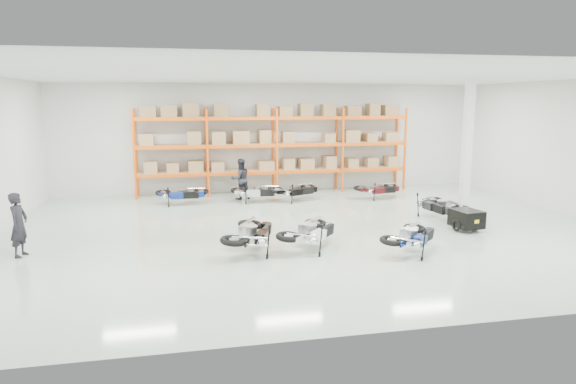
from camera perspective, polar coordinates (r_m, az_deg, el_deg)
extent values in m
plane|color=#A4B7A9|center=(15.45, 2.94, -4.14)|extent=(18.00, 18.00, 0.00)
plane|color=white|center=(15.00, 3.10, 12.78)|extent=(18.00, 18.00, 0.00)
plane|color=silver|center=(21.87, -1.73, 6.03)|extent=(18.00, 0.00, 18.00)
plane|color=silver|center=(8.55, 15.16, -0.64)|extent=(18.00, 0.00, 18.00)
cube|color=#FC5A0D|center=(20.65, -16.73, 3.98)|extent=(0.08, 0.08, 3.50)
cube|color=#FC5A0D|center=(21.54, -16.54, 4.22)|extent=(0.08, 0.08, 3.50)
cube|color=#FC5A0D|center=(20.60, -8.93, 4.27)|extent=(0.08, 0.08, 3.50)
cube|color=#FC5A0D|center=(21.50, -9.06, 4.50)|extent=(0.08, 0.08, 3.50)
cube|color=#FC5A0D|center=(20.93, -1.23, 4.47)|extent=(0.08, 0.08, 3.50)
cube|color=#FC5A0D|center=(21.81, -1.67, 4.70)|extent=(0.08, 0.08, 3.50)
cube|color=#FC5A0D|center=(21.63, 6.10, 4.60)|extent=(0.08, 0.08, 3.50)
cube|color=#FC5A0D|center=(22.48, 5.39, 4.82)|extent=(0.08, 0.08, 3.50)
cube|color=#FC5A0D|center=(22.65, 12.88, 4.65)|extent=(0.08, 0.08, 3.50)
cube|color=#FC5A0D|center=(23.46, 11.96, 4.86)|extent=(0.08, 0.08, 3.50)
cube|color=#FC5A0D|center=(20.68, -12.74, 1.79)|extent=(2.70, 0.08, 0.12)
cube|color=#FC5A0D|center=(21.57, -12.71, 2.12)|extent=(2.70, 0.08, 0.12)
cube|color=tan|center=(21.11, -12.73, 2.15)|extent=(2.68, 0.88, 0.02)
cube|color=tan|center=(21.08, -12.76, 2.76)|extent=(2.40, 0.70, 0.44)
cube|color=#FC5A0D|center=(20.82, -5.01, 2.05)|extent=(2.70, 0.08, 0.12)
cube|color=#FC5A0D|center=(21.71, -5.30, 2.37)|extent=(2.70, 0.08, 0.12)
cube|color=tan|center=(21.25, -5.16, 2.40)|extent=(2.68, 0.88, 0.02)
cube|color=tan|center=(21.23, -5.17, 3.02)|extent=(2.40, 0.70, 0.44)
cube|color=#FC5A0D|center=(21.33, 2.48, 2.27)|extent=(2.70, 0.08, 0.12)
cube|color=#FC5A0D|center=(22.20, 1.90, 2.58)|extent=(2.70, 0.08, 0.12)
cube|color=tan|center=(21.76, 2.18, 2.61)|extent=(2.68, 0.88, 0.02)
cube|color=tan|center=(21.73, 2.19, 3.22)|extent=(2.40, 0.70, 0.44)
cube|color=#FC5A0D|center=(22.19, 9.50, 2.45)|extent=(2.70, 0.08, 0.12)
cube|color=#FC5A0D|center=(23.02, 8.69, 2.74)|extent=(2.70, 0.08, 0.12)
cube|color=tan|center=(22.60, 9.09, 2.77)|extent=(2.68, 0.88, 0.02)
cube|color=tan|center=(22.57, 9.11, 3.35)|extent=(2.40, 0.70, 0.44)
cube|color=#FC5A0D|center=(20.55, -12.86, 4.82)|extent=(2.70, 0.08, 0.12)
cube|color=#FC5A0D|center=(21.45, -12.83, 5.03)|extent=(2.70, 0.08, 0.12)
cube|color=tan|center=(21.00, -12.85, 5.12)|extent=(2.68, 0.88, 0.02)
cube|color=tan|center=(20.98, -12.88, 5.75)|extent=(2.40, 0.70, 0.44)
cube|color=#FC5A0D|center=(20.70, -5.06, 5.07)|extent=(2.70, 0.08, 0.12)
cube|color=#FC5A0D|center=(21.59, -5.35, 5.27)|extent=(2.70, 0.08, 0.12)
cube|color=tan|center=(21.14, -5.21, 5.36)|extent=(2.68, 0.88, 0.02)
cube|color=tan|center=(21.12, -5.22, 5.98)|extent=(2.40, 0.70, 0.44)
cube|color=#FC5A0D|center=(21.21, 2.50, 5.22)|extent=(2.70, 0.08, 0.12)
cube|color=#FC5A0D|center=(22.08, 1.92, 5.41)|extent=(2.70, 0.08, 0.12)
cube|color=tan|center=(21.64, 2.20, 5.50)|extent=(2.68, 0.88, 0.02)
cube|color=tan|center=(21.63, 2.21, 6.11)|extent=(2.40, 0.70, 0.44)
cube|color=#FC5A0D|center=(22.08, 9.59, 5.28)|extent=(2.70, 0.08, 0.12)
cube|color=#FC5A0D|center=(22.91, 8.76, 5.47)|extent=(2.70, 0.08, 0.12)
cube|color=tan|center=(22.49, 9.17, 5.55)|extent=(2.68, 0.88, 0.02)
cube|color=tan|center=(22.47, 9.19, 6.14)|extent=(2.40, 0.70, 0.44)
cube|color=#FC5A0D|center=(20.49, -12.98, 7.89)|extent=(2.70, 0.08, 0.12)
cube|color=#FC5A0D|center=(21.39, -12.94, 7.97)|extent=(2.70, 0.08, 0.12)
cube|color=tan|center=(20.93, -12.97, 8.12)|extent=(2.68, 0.88, 0.02)
cube|color=tan|center=(20.93, -12.99, 8.75)|extent=(2.40, 0.70, 0.44)
cube|color=#FC5A0D|center=(20.63, -5.11, 8.11)|extent=(2.70, 0.08, 0.12)
cube|color=#FC5A0D|center=(21.53, -5.40, 8.19)|extent=(2.70, 0.08, 0.12)
cube|color=tan|center=(21.08, -5.26, 8.34)|extent=(2.68, 0.88, 0.02)
cube|color=tan|center=(21.07, -5.27, 8.97)|extent=(2.40, 0.70, 0.44)
cube|color=#FC5A0D|center=(21.15, 2.52, 8.19)|extent=(2.70, 0.08, 0.12)
cube|color=#FC5A0D|center=(22.02, 1.93, 8.27)|extent=(2.70, 0.08, 0.12)
cube|color=tan|center=(21.58, 2.22, 8.42)|extent=(2.68, 0.88, 0.02)
cube|color=tan|center=(21.58, 2.23, 9.03)|extent=(2.40, 0.70, 0.44)
cube|color=#FC5A0D|center=(22.01, 9.67, 8.13)|extent=(2.70, 0.08, 0.12)
cube|color=#FC5A0D|center=(22.85, 8.84, 8.22)|extent=(2.70, 0.08, 0.12)
cube|color=tan|center=(22.43, 9.25, 8.36)|extent=(2.68, 0.88, 0.02)
cube|color=tan|center=(22.43, 9.27, 8.94)|extent=(2.40, 0.70, 0.44)
cube|color=white|center=(17.57, 19.25, 4.48)|extent=(0.25, 0.25, 4.50)
cube|color=black|center=(16.06, 19.21, -2.79)|extent=(0.82, 0.97, 0.51)
cube|color=yellow|center=(15.69, 20.04, -3.13)|extent=(0.15, 0.04, 0.10)
torus|color=black|center=(15.92, 18.09, -3.52)|extent=(0.07, 0.35, 0.35)
torus|color=black|center=(16.28, 20.24, -3.35)|extent=(0.07, 0.35, 0.35)
cylinder|color=black|center=(16.55, 18.15, -2.19)|extent=(0.16, 0.83, 0.04)
imported|color=black|center=(14.22, -27.73, -3.24)|extent=(0.50, 0.65, 1.60)
imported|color=#21222A|center=(20.08, -5.30, 1.45)|extent=(0.91, 0.80, 1.59)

